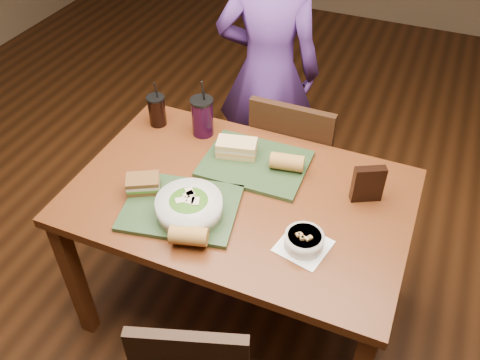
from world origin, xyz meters
name	(u,v)px	position (x,y,z in m)	size (l,w,h in m)	color
ground	(240,305)	(0.00, 0.00, 0.00)	(6.00, 6.00, 0.00)	#381C0B
dining_table	(240,210)	(0.00, 0.00, 0.66)	(1.30, 0.85, 0.75)	#592A11
chair_far	(293,165)	(0.06, 0.54, 0.50)	(0.39, 0.39, 0.89)	black
diner	(268,73)	(-0.22, 0.90, 0.75)	(0.55, 0.36, 1.50)	#4F2A75
tray_near	(181,208)	(-0.17, -0.17, 0.76)	(0.42, 0.32, 0.02)	#253A1E
tray_far	(255,164)	(-0.01, 0.18, 0.76)	(0.42, 0.32, 0.02)	#253A1E
salad_bowl	(189,206)	(-0.12, -0.19, 0.81)	(0.24, 0.24, 0.08)	silver
soup_bowl	(304,241)	(0.31, -0.16, 0.78)	(0.20, 0.20, 0.07)	white
sandwich_near	(143,184)	(-0.34, -0.14, 0.80)	(0.15, 0.13, 0.06)	#593819
sandwich_far	(237,148)	(-0.10, 0.20, 0.80)	(0.18, 0.12, 0.07)	tan
baguette_near	(189,236)	(-0.06, -0.31, 0.80)	(0.07, 0.07, 0.13)	#AD7533
baguette_far	(287,162)	(0.12, 0.19, 0.80)	(0.07, 0.07, 0.13)	#AD7533
cup_cola	(157,110)	(-0.52, 0.28, 0.82)	(0.08, 0.08, 0.22)	black
cup_berry	(202,117)	(-0.30, 0.30, 0.84)	(0.10, 0.10, 0.27)	black
chip_bag	(368,184)	(0.45, 0.16, 0.83)	(0.12, 0.04, 0.15)	black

